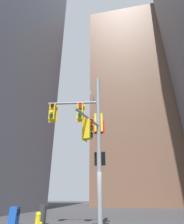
% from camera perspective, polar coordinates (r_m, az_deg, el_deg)
% --- Properties ---
extents(building_mid_block, '(14.51, 14.51, 40.29)m').
position_cam_1_polar(building_mid_block, '(39.69, 11.88, 3.47)').
color(building_mid_block, brown).
rests_on(building_mid_block, ground).
extents(signal_pole_assembly, '(3.35, 3.06, 8.27)m').
position_cam_1_polar(signal_pole_assembly, '(10.09, -1.35, -5.43)').
color(signal_pole_assembly, gray).
rests_on(signal_pole_assembly, ground).
extents(fire_hydrant, '(0.33, 0.23, 0.76)m').
position_cam_1_polar(fire_hydrant, '(9.38, -16.89, -30.30)').
color(fire_hydrant, yellow).
rests_on(fire_hydrant, ground).
extents(newspaper_box, '(0.45, 0.36, 0.87)m').
position_cam_1_polar(newspaper_box, '(11.78, -23.54, -28.03)').
color(newspaper_box, '#194CB2').
rests_on(newspaper_box, ground).
extents(trash_bin, '(0.47, 0.47, 0.94)m').
position_cam_1_polar(trash_bin, '(11.50, -15.70, -28.99)').
color(trash_bin, '#2D2D2D').
rests_on(trash_bin, ground).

